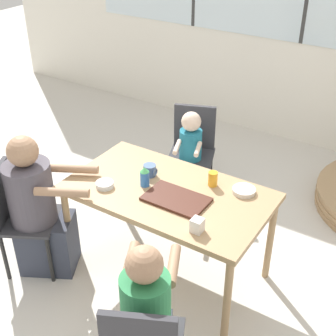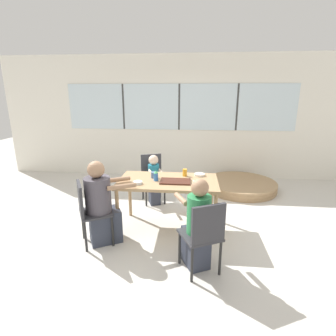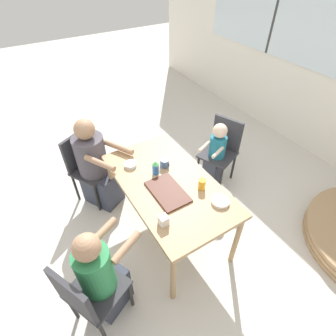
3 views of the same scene
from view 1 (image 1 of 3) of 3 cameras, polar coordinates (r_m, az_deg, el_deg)
ground_plane at (r=3.72m, az=0.00°, el=-12.37°), size 16.00×16.00×0.00m
wall_back_with_windows at (r=5.23m, az=16.47°, el=17.46°), size 8.40×0.08×2.80m
dining_table at (r=3.28m, az=0.00°, el=-3.74°), size 1.41×0.80×0.75m
chair_for_woman_green_shirt at (r=3.62m, az=-18.03°, el=-4.95°), size 0.54×0.54×0.87m
chair_for_toddler at (r=4.31m, az=3.03°, el=2.88°), size 0.52×0.52×0.87m
person_woman_green_shirt at (r=3.57m, az=-15.47°, el=-5.29°), size 0.69×0.58×1.13m
person_man_blue_shirt at (r=2.71m, az=-2.52°, el=-18.71°), size 0.45×0.55×1.08m
person_toddler at (r=4.22m, az=2.66°, el=0.81°), size 0.31×0.41×0.90m
food_tray_dark at (r=3.14m, az=1.01°, el=-3.80°), size 0.42×0.27×0.02m
coffee_mug at (r=3.38m, az=-2.21°, el=-0.28°), size 0.10×0.09×0.09m
sippy_cup at (r=3.25m, az=-2.86°, el=-1.02°), size 0.07×0.07×0.15m
juice_glass at (r=3.28m, az=5.48°, el=-1.32°), size 0.07×0.07×0.11m
milk_carton_small at (r=2.86m, az=3.58°, el=-6.99°), size 0.07×0.07×0.09m
bowl_white_shallow at (r=3.30m, az=-7.73°, el=-2.01°), size 0.13×0.13×0.04m
bowl_cereal at (r=3.25m, az=9.23°, el=-2.73°), size 0.16×0.16×0.03m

